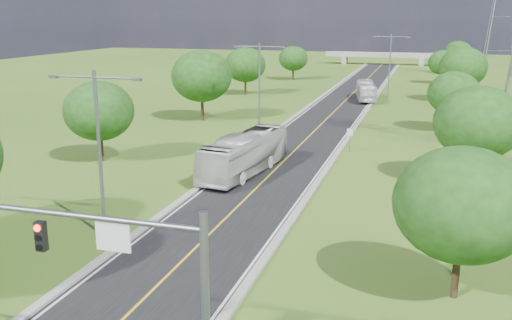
{
  "coord_description": "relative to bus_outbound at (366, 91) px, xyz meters",
  "views": [
    {
      "loc": [
        12.11,
        -16.31,
        13.06
      ],
      "look_at": [
        0.77,
        21.25,
        3.0
      ],
      "focal_mm": 40.0,
      "sensor_mm": 36.0,
      "label": 1
    }
  ],
  "objects": [
    {
      "name": "overpass",
      "position": [
        -2.97,
        66.76,
        0.9
      ],
      "size": [
        30.0,
        3.0,
        3.2
      ],
      "color": "gray",
      "rests_on": "ground"
    },
    {
      "name": "bus_outbound",
      "position": [
        0.0,
        0.0,
        0.0
      ],
      "size": [
        4.17,
        10.72,
        2.91
      ],
      "primitive_type": "imported",
      "rotation": [
        0.0,
        0.0,
        3.31
      ],
      "color": "silver",
      "rests_on": "road"
    },
    {
      "name": "road",
      "position": [
        -2.97,
        -7.24,
        -1.49
      ],
      "size": [
        8.0,
        150.0,
        0.06
      ],
      "primitive_type": "cube",
      "color": "black",
      "rests_on": "ground"
    },
    {
      "name": "power_tower_far",
      "position": [
        23.03,
        41.76,
        12.49
      ],
      "size": [
        9.0,
        6.4,
        28.0
      ],
      "color": "slate",
      "rests_on": "ground"
    },
    {
      "name": "tree_rc",
      "position": [
        12.03,
        -21.24,
        2.82
      ],
      "size": [
        5.88,
        5.88,
        6.84
      ],
      "color": "black",
      "rests_on": "ground"
    },
    {
      "name": "curb_right",
      "position": [
        1.28,
        -7.24,
        -1.41
      ],
      "size": [
        0.5,
        150.0,
        0.22
      ],
      "primitive_type": "cube",
      "color": "gray",
      "rests_on": "ground"
    },
    {
      "name": "tree_rb",
      "position": [
        13.03,
        -43.24,
        3.44
      ],
      "size": [
        6.72,
        6.72,
        7.82
      ],
      "color": "black",
      "rests_on": "ground"
    },
    {
      "name": "curb_left",
      "position": [
        -7.22,
        -7.24,
        -1.41
      ],
      "size": [
        0.5,
        150.0,
        0.22
      ],
      "primitive_type": "cube",
      "color": "gray",
      "rests_on": "ground"
    },
    {
      "name": "streetlight_mid_left",
      "position": [
        -8.97,
        -28.24,
        4.43
      ],
      "size": [
        5.9,
        0.25,
        10.0
      ],
      "color": "slate",
      "rests_on": "ground"
    },
    {
      "name": "bus_inbound",
      "position": [
        -5.11,
        -45.6,
        0.24
      ],
      "size": [
        4.47,
        12.44,
        3.39
      ],
      "primitive_type": "imported",
      "rotation": [
        0.0,
        0.0,
        -0.14
      ],
      "color": "silver",
      "rests_on": "road"
    },
    {
      "name": "tree_rf",
      "position": [
        15.03,
        46.76,
        3.13
      ],
      "size": [
        6.3,
        6.3,
        7.33
      ],
      "color": "black",
      "rests_on": "ground"
    },
    {
      "name": "tree_le",
      "position": [
        -17.47,
        24.76,
        2.82
      ],
      "size": [
        5.88,
        5.88,
        6.84
      ],
      "color": "black",
      "rests_on": "ground"
    },
    {
      "name": "tree_re",
      "position": [
        11.53,
        26.76,
        2.51
      ],
      "size": [
        5.46,
        5.46,
        6.35
      ],
      "color": "black",
      "rests_on": "ground"
    },
    {
      "name": "signal_mast",
      "position": [
        0.71,
        -74.24,
        3.39
      ],
      "size": [
        8.54,
        0.33,
        7.2
      ],
      "color": "slate",
      "rests_on": "ground"
    },
    {
      "name": "streetlight_near_left",
      "position": [
        -8.97,
        -61.24,
        4.43
      ],
      "size": [
        5.9,
        0.25,
        10.0
      ],
      "color": "slate",
      "rests_on": "ground"
    },
    {
      "name": "ground",
      "position": [
        -2.97,
        -13.24,
        -1.52
      ],
      "size": [
        260.0,
        260.0,
        0.0
      ],
      "primitive_type": "plane",
      "color": "#365718",
      "rests_on": "ground"
    },
    {
      "name": "tree_ld",
      "position": [
        -19.97,
        0.76,
        3.44
      ],
      "size": [
        6.72,
        6.72,
        7.82
      ],
      "color": "black",
      "rests_on": "ground"
    },
    {
      "name": "tree_rd",
      "position": [
        14.03,
        2.76,
        3.75
      ],
      "size": [
        7.14,
        7.14,
        8.3
      ],
      "color": "black",
      "rests_on": "ground"
    },
    {
      "name": "tree_lc",
      "position": [
        -17.97,
        -23.24,
        4.06
      ],
      "size": [
        7.56,
        7.56,
        8.79
      ],
      "color": "black",
      "rests_on": "ground"
    },
    {
      "name": "tree_lb",
      "position": [
        -18.97,
        -45.24,
        3.13
      ],
      "size": [
        6.3,
        6.3,
        7.33
      ],
      "color": "black",
      "rests_on": "ground"
    },
    {
      "name": "speed_limit_sign",
      "position": [
        2.23,
        -35.26,
        0.08
      ],
      "size": [
        0.55,
        0.09,
        2.4
      ],
      "color": "slate",
      "rests_on": "ground"
    },
    {
      "name": "tree_ra",
      "position": [
        11.03,
        -63.24,
        3.13
      ],
      "size": [
        6.3,
        6.3,
        7.33
      ],
      "color": "black",
      "rests_on": "ground"
    },
    {
      "name": "streetlight_far_right",
      "position": [
        3.03,
        4.76,
        4.43
      ],
      "size": [
        5.9,
        0.25,
        10.0
      ],
      "color": "slate",
      "rests_on": "ground"
    }
  ]
}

